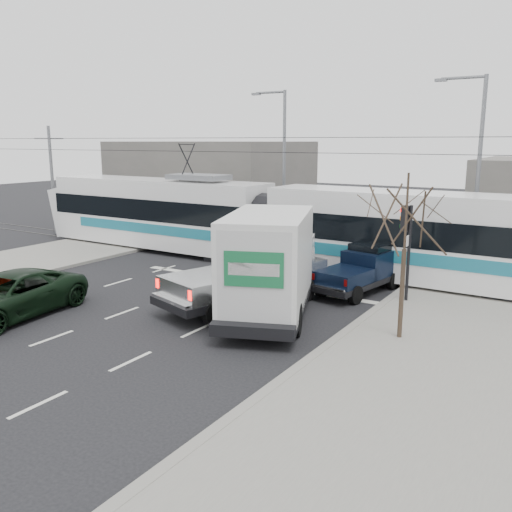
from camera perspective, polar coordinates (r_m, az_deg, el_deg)
The scene contains 14 objects.
ground at distance 18.96m, azimuth -10.28°, elevation -6.77°, with size 120.00×120.00×0.00m, color black.
sidewalk_right at distance 14.84m, azimuth 17.14°, elevation -12.27°, with size 6.00×60.00×0.15m, color gray.
rails at distance 26.90m, azimuth 4.11°, elevation -0.98°, with size 60.00×1.60×0.03m, color #33302D.
building_left at distance 43.99m, azimuth -4.74°, elevation 8.01°, with size 14.00×10.00×6.00m, color slate.
bare_tree at distance 16.52m, azimuth 15.52°, elevation 3.74°, with size 2.40×2.40×5.00m.
traffic_signal at distance 20.78m, azimuth 15.55°, elevation 2.42°, with size 0.44×0.44×3.60m.
street_lamp_near at distance 27.65m, azimuth 22.06°, elevation 9.22°, with size 2.38×0.25×9.00m.
street_lamp_far at distance 33.50m, azimuth 2.70°, elevation 10.41°, with size 2.38×0.25×9.00m.
catenary at distance 26.30m, azimuth 4.24°, elevation 7.27°, with size 60.00×0.20×7.00m.
tram at distance 26.81m, azimuth 1.50°, elevation 3.51°, with size 28.74×3.05×5.86m.
silver_pickup at distance 20.30m, azimuth -0.32°, elevation -1.77°, with size 4.16×7.05×2.43m.
box_truck at distance 18.89m, azimuth 1.59°, elevation -0.89°, with size 5.04×7.81×3.70m.
navy_pickup at distance 22.46m, azimuth 11.16°, elevation -1.34°, with size 2.44×4.76×1.91m.
green_car at distance 20.73m, azimuth -24.56°, elevation -3.83°, with size 2.57×5.57×1.55m, color black.
Camera 1 is at (12.20, -13.20, 6.05)m, focal length 38.00 mm.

